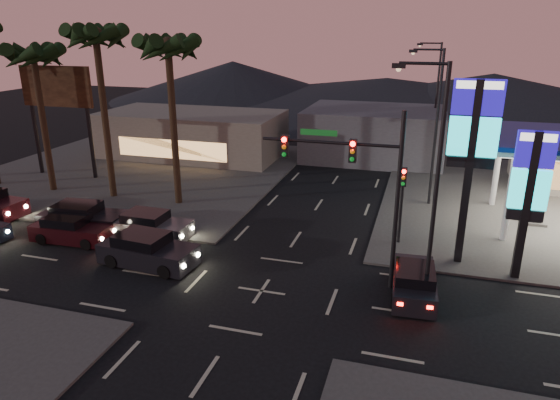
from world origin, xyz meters
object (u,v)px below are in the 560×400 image
(pylon_sign_short, at_px, (530,184))
(car_lane_b_front, at_px, (150,226))
(pylon_sign_tall, at_px, (473,137))
(car_lane_a_front, at_px, (147,251))
(car_lane_a_mid, at_px, (72,229))
(traffic_signal_mast, at_px, (358,173))
(suv_station, at_px, (414,282))
(car_lane_b_mid, at_px, (82,218))

(pylon_sign_short, xyz_separation_m, car_lane_b_front, (-18.87, -0.56, -3.96))
(pylon_sign_tall, height_order, pylon_sign_short, pylon_sign_tall)
(pylon_sign_tall, distance_m, car_lane_a_front, 16.44)
(pylon_sign_short, relative_size, car_lane_a_mid, 1.55)
(pylon_sign_tall, xyz_separation_m, car_lane_a_front, (-14.74, -4.57, -5.65))
(pylon_sign_tall, xyz_separation_m, car_lane_b_front, (-16.37, -1.56, -5.70))
(traffic_signal_mast, distance_m, suv_station, 5.35)
(pylon_sign_tall, height_order, suv_station, pylon_sign_tall)
(pylon_sign_short, height_order, car_lane_a_front, pylon_sign_short)
(car_lane_a_front, bearing_deg, car_lane_a_mid, 165.66)
(pylon_sign_tall, height_order, car_lane_a_mid, pylon_sign_tall)
(traffic_signal_mast, height_order, car_lane_a_mid, traffic_signal_mast)
(pylon_sign_tall, bearing_deg, pylon_sign_short, -21.80)
(pylon_sign_short, bearing_deg, car_lane_b_front, -178.31)
(car_lane_a_mid, height_order, suv_station, car_lane_a_mid)
(car_lane_b_mid, bearing_deg, traffic_signal_mast, -6.47)
(car_lane_a_mid, bearing_deg, traffic_signal_mast, -1.29)
(car_lane_a_front, xyz_separation_m, car_lane_b_mid, (-5.93, 2.87, 0.01))
(car_lane_a_mid, xyz_separation_m, car_lane_b_front, (3.89, 1.61, 0.02))
(pylon_sign_short, relative_size, car_lane_b_mid, 1.37)
(pylon_sign_tall, relative_size, car_lane_b_front, 1.94)
(pylon_sign_tall, bearing_deg, suv_station, -116.78)
(pylon_sign_short, bearing_deg, car_lane_a_front, -168.29)
(car_lane_b_front, distance_m, car_lane_b_mid, 4.31)
(suv_station, bearing_deg, car_lane_a_front, -177.22)
(pylon_sign_short, xyz_separation_m, car_lane_b_mid, (-23.17, -0.71, -3.91))
(car_lane_a_front, relative_size, car_lane_b_mid, 0.99)
(car_lane_b_front, bearing_deg, traffic_signal_mast, -9.55)
(traffic_signal_mast, relative_size, car_lane_a_mid, 1.77)
(pylon_sign_tall, relative_size, suv_station, 2.07)
(pylon_sign_tall, relative_size, car_lane_a_mid, 1.99)
(car_lane_a_front, height_order, car_lane_b_mid, car_lane_b_mid)
(traffic_signal_mast, relative_size, suv_station, 1.84)
(car_lane_a_front, relative_size, car_lane_a_mid, 1.12)
(car_lane_b_front, height_order, suv_station, car_lane_b_front)
(traffic_signal_mast, relative_size, car_lane_b_mid, 1.57)
(pylon_sign_short, height_order, suv_station, pylon_sign_short)
(pylon_sign_tall, xyz_separation_m, car_lane_a_mid, (-20.26, -3.16, -5.72))
(pylon_sign_short, distance_m, traffic_signal_mast, 7.69)
(car_lane_a_front, height_order, car_lane_b_front, car_lane_a_front)
(car_lane_a_mid, xyz_separation_m, suv_station, (18.27, -0.79, -0.02))
(pylon_sign_tall, height_order, car_lane_a_front, pylon_sign_tall)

